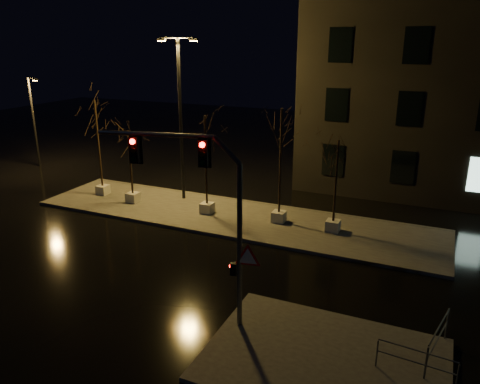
% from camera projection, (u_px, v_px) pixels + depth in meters
% --- Properties ---
extents(ground, '(90.00, 90.00, 0.00)m').
position_uv_depth(ground, '(171.00, 265.00, 19.85)').
color(ground, black).
rests_on(ground, ground).
extents(median, '(22.00, 5.00, 0.15)m').
position_uv_depth(median, '(231.00, 217.00, 25.03)').
color(median, '#46443E').
rests_on(median, ground).
extents(sidewalk_corner, '(7.00, 5.00, 0.15)m').
position_uv_depth(sidewalk_corner, '(324.00, 360.00, 13.90)').
color(sidewalk_corner, '#46443E').
rests_on(sidewalk_corner, ground).
extents(tree_0, '(1.80, 1.80, 5.81)m').
position_uv_depth(tree_0, '(96.00, 122.00, 27.04)').
color(tree_0, beige).
rests_on(tree_0, median).
extents(tree_1, '(1.80, 1.80, 4.27)m').
position_uv_depth(tree_1, '(129.00, 147.00, 26.04)').
color(tree_1, beige).
rests_on(tree_1, median).
extents(tree_2, '(1.80, 1.80, 5.43)m').
position_uv_depth(tree_2, '(205.00, 138.00, 24.10)').
color(tree_2, beige).
rests_on(tree_2, median).
extents(tree_3, '(1.80, 1.80, 6.00)m').
position_uv_depth(tree_3, '(281.00, 135.00, 22.72)').
color(tree_3, beige).
rests_on(tree_3, median).
extents(tree_4, '(1.80, 1.80, 4.65)m').
position_uv_depth(tree_4, '(337.00, 161.00, 21.87)').
color(tree_4, beige).
rests_on(tree_4, median).
extents(traffic_signal_mast, '(5.10, 1.11, 6.33)m').
position_uv_depth(traffic_signal_mast, '(207.00, 204.00, 14.39)').
color(traffic_signal_mast, '#515358').
rests_on(traffic_signal_mast, sidewalk_corner).
extents(streetlight_main, '(2.26, 0.75, 9.08)m').
position_uv_depth(streetlight_main, '(180.00, 109.00, 26.05)').
color(streetlight_main, black).
rests_on(streetlight_main, median).
extents(streetlight_far, '(1.26, 0.53, 6.55)m').
position_uv_depth(streetlight_far, '(34.00, 118.00, 34.02)').
color(streetlight_far, black).
rests_on(streetlight_far, ground).
extents(guard_rail_a, '(2.15, 0.25, 0.93)m').
position_uv_depth(guard_rail_a, '(416.00, 360.00, 12.83)').
color(guard_rail_a, '#515358').
rests_on(guard_rail_a, sidewalk_corner).
extents(guard_rail_b, '(0.54, 2.26, 1.10)m').
position_uv_depth(guard_rail_b, '(438.00, 337.00, 13.67)').
color(guard_rail_b, '#515358').
rests_on(guard_rail_b, sidewalk_corner).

